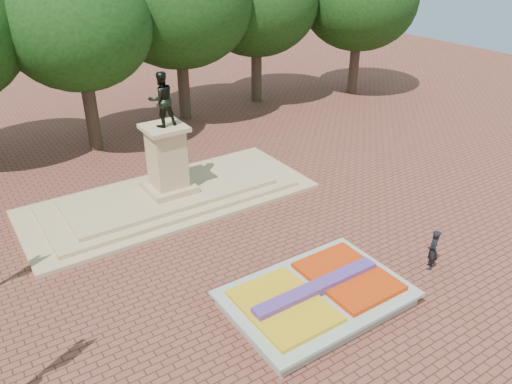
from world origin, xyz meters
The scene contains 5 objects.
ground centered at (0.00, 0.00, 0.00)m, with size 90.00×90.00×0.00m, color brown.
flower_bed centered at (1.03, -2.00, 0.38)m, with size 6.30×4.30×0.91m.
monument centered at (0.00, 8.00, 0.88)m, with size 14.00×6.00×6.40m.
tree_row_back centered at (2.33, 18.00, 6.67)m, with size 44.80×8.80×10.43m.
pedestrian centered at (6.17, -2.77, 0.84)m, with size 0.61×0.40×1.68m, color black.
Camera 1 is at (-8.47, -12.38, 11.81)m, focal length 35.00 mm.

